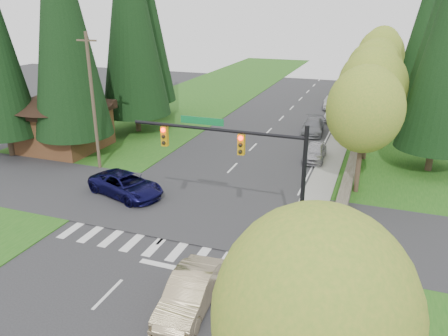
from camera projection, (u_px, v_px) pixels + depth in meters
The scene contains 31 objects.
ground at pixel (121, 281), 19.73m from camera, with size 120.00×120.00×0.00m, color #28282B.
grass_east at pixel (413, 169), 33.11m from camera, with size 14.00×110.00×0.06m, color #1D5316.
grass_west at pixel (119, 135), 41.47m from camera, with size 14.00×110.00×0.06m, color #1D5316.
cross_street at pixel (193, 208), 26.76m from camera, with size 120.00×8.00×0.10m, color #28282B.
sidewalk_east at pixel (335, 152), 36.82m from camera, with size 1.80×80.00×0.13m, color gray.
curb_east at pixel (325, 151), 37.09m from camera, with size 0.20×80.00×0.13m, color gray.
stone_wall_north at pixel (362, 127), 43.20m from camera, with size 0.70×40.00×0.70m, color #4C4438.
traffic_signal at pixel (245, 157), 20.52m from camera, with size 8.70×0.37×6.80m.
brown_building at pixel (62, 113), 36.62m from camera, with size 8.40×8.40×5.40m.
utility_pole at pixel (93, 101), 31.51m from camera, with size 1.60×0.24×10.00m.
decid_tree_0 at pixel (365, 110), 27.10m from camera, with size 4.80×4.80×8.37m.
decid_tree_1 at pixel (372, 87), 33.15m from camera, with size 5.20×5.20×8.80m.
decid_tree_2 at pixel (373, 73), 39.32m from camera, with size 5.00×5.00×8.82m.
decid_tree_3 at pixel (377, 66), 45.53m from camera, with size 5.00×5.00×8.55m.
decid_tree_4 at pixel (380, 55), 51.51m from camera, with size 5.40×5.40×9.18m.
decid_tree_5 at pixel (380, 54), 57.91m from camera, with size 4.80×4.80×8.30m.
decid_tree_6 at pixel (382, 47), 63.91m from camera, with size 5.20×5.20×8.86m.
decid_tree_south at pixel (314, 318), 9.61m from camera, with size 4.60×4.60×7.92m.
conifer_w_a at pixel (62, 18), 32.40m from camera, with size 6.12×6.12×19.80m.
conifer_w_b at pixel (66, 28), 37.24m from camera, with size 5.44×5.44×17.80m.
conifer_w_c at pixel (130, 9), 38.94m from camera, with size 6.46×6.46×20.80m.
conifer_w_e at pixel (145, 19), 45.20m from camera, with size 5.78×5.78×18.80m.
conifer_e_b at pixel (448, 15), 40.98m from camera, with size 6.12×6.12×19.80m.
conifer_e_c at pixel (425, 25), 54.13m from camera, with size 5.10×5.10×16.80m.
sedan_champagne at pixel (190, 293), 17.71m from camera, with size 1.62×4.65×1.53m, color tan.
suv_navy at pixel (126, 185), 28.29m from camera, with size 2.48×5.38×1.50m, color #0C0B37.
parked_car_a at pixel (315, 152), 34.78m from camera, with size 1.62×4.03×1.37m, color #AEADB2.
parked_car_b at pixel (313, 127), 41.95m from camera, with size 1.91×4.70×1.36m, color slate.
parked_car_c at pixel (335, 113), 46.85m from camera, with size 1.60×4.58×1.51m, color #B9B9BE.
parked_car_d at pixel (331, 102), 52.21m from camera, with size 1.74×4.33×1.48m, color silver.
parked_car_e at pixel (344, 90), 59.70m from camera, with size 2.00×4.93×1.43m, color #B7B6BB.
Camera 1 is at (10.12, -14.03, 11.75)m, focal length 35.00 mm.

